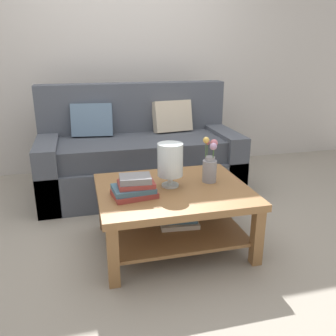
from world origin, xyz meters
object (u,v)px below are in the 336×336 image
at_px(flower_pitcher, 210,165).
at_px(coffee_table, 173,204).
at_px(book_stack_main, 135,187).
at_px(couch, 139,155).
at_px(glass_hurricane_vase, 170,161).

bearing_deg(flower_pitcher, coffee_table, -169.19).
xyz_separation_m(coffee_table, flower_pitcher, (0.29, 0.06, 0.25)).
bearing_deg(book_stack_main, couch, 79.06).
bearing_deg(glass_hurricane_vase, book_stack_main, -156.80).
distance_m(coffee_table, book_stack_main, 0.36).
bearing_deg(flower_pitcher, glass_hurricane_vase, -176.75).
relative_size(book_stack_main, flower_pitcher, 0.90).
height_order(book_stack_main, glass_hurricane_vase, glass_hurricane_vase).
height_order(couch, flower_pitcher, couch).
xyz_separation_m(couch, glass_hurricane_vase, (0.04, -1.12, 0.28)).
bearing_deg(book_stack_main, coffee_table, 15.38).
distance_m(book_stack_main, flower_pitcher, 0.60).
distance_m(couch, glass_hurricane_vase, 1.16).
height_order(book_stack_main, flower_pitcher, flower_pitcher).
bearing_deg(flower_pitcher, couch, 107.24).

